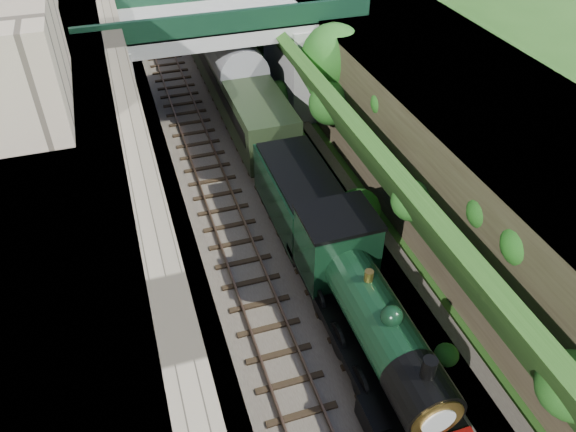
{
  "coord_description": "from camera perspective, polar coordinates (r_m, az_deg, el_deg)",
  "views": [
    {
      "loc": [
        -5.7,
        -7.85,
        17.05
      ],
      "look_at": [
        0.0,
        9.64,
        2.43
      ],
      "focal_mm": 35.0,
      "sensor_mm": 36.0,
      "label": 1
    }
  ],
  "objects": [
    {
      "name": "locomotive",
      "position": [
        20.57,
        8.0,
        -9.51
      ],
      "size": [
        3.1,
        10.22,
        3.83
      ],
      "color": "black",
      "rests_on": "trackbed"
    },
    {
      "name": "retaining_wall",
      "position": [
        30.97,
        -16.12,
        11.0
      ],
      "size": [
        1.0,
        90.0,
        7.0
      ],
      "primitive_type": "cube",
      "color": "#756B56",
      "rests_on": "ground"
    },
    {
      "name": "tender",
      "position": [
        25.75,
        1.2,
        1.66
      ],
      "size": [
        2.7,
        6.0,
        3.05
      ],
      "color": "black",
      "rests_on": "trackbed"
    },
    {
      "name": "coach_front",
      "position": [
        36.03,
        -5.51,
        13.71
      ],
      "size": [
        2.9,
        18.0,
        3.7
      ],
      "color": "black",
      "rests_on": "trackbed"
    },
    {
      "name": "building_near",
      "position": [
        23.59,
        -27.03,
        14.46
      ],
      "size": [
        4.0,
        8.0,
        4.0
      ],
      "primitive_type": "cube",
      "color": "gray",
      "rests_on": "street_plateau_left"
    },
    {
      "name": "trackbed",
      "position": [
        33.1,
        -5.61,
        7.48
      ],
      "size": [
        10.0,
        90.0,
        0.2
      ],
      "primitive_type": "cube",
      "color": "#473F38",
      "rests_on": "ground"
    },
    {
      "name": "track_right",
      "position": [
        33.25,
        -3.6,
        8.05
      ],
      "size": [
        2.5,
        90.0,
        0.2
      ],
      "color": "black",
      "rests_on": "trackbed"
    },
    {
      "name": "tree",
      "position": [
        32.23,
        4.73,
        15.72
      ],
      "size": [
        3.6,
        3.8,
        6.6
      ],
      "color": "black",
      "rests_on": "ground"
    },
    {
      "name": "street_plateau_right",
      "position": [
        34.65,
        9.98,
        14.21
      ],
      "size": [
        8.0,
        90.0,
        6.25
      ],
      "primitive_type": "cube",
      "color": "#262628",
      "rests_on": "ground"
    },
    {
      "name": "street_plateau_left",
      "position": [
        31.15,
        -22.53,
        9.67
      ],
      "size": [
        6.0,
        90.0,
        7.0
      ],
      "primitive_type": "cube",
      "color": "#262628",
      "rests_on": "ground"
    },
    {
      "name": "embankment_slope",
      "position": [
        31.59,
        3.84,
        11.41
      ],
      "size": [
        4.73,
        90.0,
        6.52
      ],
      "color": "#1E4714",
      "rests_on": "ground"
    },
    {
      "name": "road_bridge",
      "position": [
        35.03,
        -6.07,
        16.54
      ],
      "size": [
        16.0,
        6.4,
        7.25
      ],
      "color": "gray",
      "rests_on": "ground"
    },
    {
      "name": "track_left",
      "position": [
        32.74,
        -9.05,
        7.08
      ],
      "size": [
        2.5,
        90.0,
        0.2
      ],
      "color": "black",
      "rests_on": "trackbed"
    }
  ]
}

